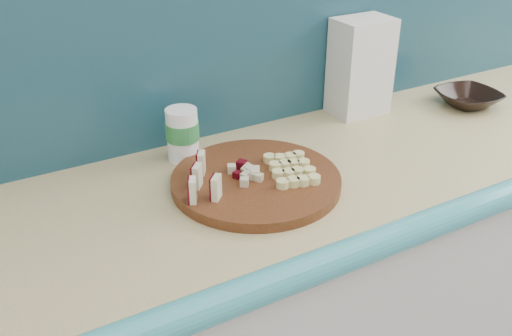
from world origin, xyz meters
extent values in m
cube|color=silver|center=(0.10, 1.50, 0.44)|extent=(2.20, 0.60, 0.88)
cube|color=#D4BE7C|center=(0.10, 1.50, 0.90)|extent=(2.20, 0.60, 0.03)
cube|color=teal|center=(0.10, 1.20, 0.90)|extent=(2.20, 0.06, 0.03)
cube|color=teal|center=(0.10, 1.79, 1.16)|extent=(2.20, 0.02, 0.50)
cylinder|color=#42210E|center=(-0.33, 1.50, 0.92)|extent=(0.46, 0.46, 0.02)
cube|color=beige|center=(-0.49, 1.47, 0.96)|extent=(0.02, 0.03, 0.05)
cube|color=#46050E|center=(-0.50, 1.47, 0.96)|extent=(0.01, 0.03, 0.05)
cube|color=beige|center=(-0.46, 1.52, 0.96)|extent=(0.02, 0.03, 0.05)
cube|color=#46050E|center=(-0.47, 1.52, 0.96)|extent=(0.01, 0.03, 0.05)
cube|color=beige|center=(-0.43, 1.57, 0.96)|extent=(0.02, 0.03, 0.05)
cube|color=#46050E|center=(-0.44, 1.57, 0.96)|extent=(0.01, 0.03, 0.05)
cube|color=beige|center=(-0.45, 1.46, 0.96)|extent=(0.02, 0.03, 0.05)
cube|color=#46050E|center=(-0.46, 1.46, 0.96)|extent=(0.01, 0.03, 0.05)
cube|color=beige|center=(-0.35, 1.50, 0.94)|extent=(0.02, 0.02, 0.02)
cube|color=beige|center=(-0.34, 1.51, 0.94)|extent=(0.02, 0.02, 0.02)
cube|color=#46050E|center=(-0.34, 1.52, 0.94)|extent=(0.02, 0.02, 0.02)
cube|color=beige|center=(-0.35, 1.51, 0.94)|extent=(0.02, 0.02, 0.02)
cube|color=beige|center=(-0.35, 1.52, 0.94)|extent=(0.02, 0.02, 0.02)
cube|color=beige|center=(-0.36, 1.53, 0.94)|extent=(0.02, 0.02, 0.02)
cube|color=beige|center=(-0.36, 1.51, 0.94)|extent=(0.02, 0.02, 0.02)
cube|color=beige|center=(-0.37, 1.51, 0.94)|extent=(0.02, 0.02, 0.02)
cube|color=#46050E|center=(-0.38, 1.50, 0.94)|extent=(0.02, 0.02, 0.02)
cube|color=beige|center=(-0.37, 1.50, 0.94)|extent=(0.02, 0.02, 0.02)
cube|color=beige|center=(-0.37, 1.49, 0.94)|extent=(0.02, 0.02, 0.02)
cube|color=beige|center=(-0.36, 1.50, 0.94)|extent=(0.02, 0.02, 0.02)
cube|color=beige|center=(-0.35, 1.49, 0.94)|extent=(0.02, 0.02, 0.02)
cube|color=beige|center=(-0.34, 1.49, 0.94)|extent=(0.02, 0.02, 0.02)
cylinder|color=#E5DE8C|center=(-0.31, 1.43, 0.94)|extent=(0.03, 0.03, 0.02)
cylinder|color=#E5DE8C|center=(-0.29, 1.42, 0.94)|extent=(0.03, 0.03, 0.02)
cylinder|color=#E5DE8C|center=(-0.27, 1.42, 0.94)|extent=(0.03, 0.03, 0.02)
cylinder|color=#E5DE8C|center=(-0.24, 1.41, 0.94)|extent=(0.03, 0.03, 0.02)
cylinder|color=#E5DE8C|center=(-0.30, 1.47, 0.94)|extent=(0.03, 0.03, 0.02)
cylinder|color=#E5DE8C|center=(-0.28, 1.46, 0.94)|extent=(0.03, 0.03, 0.02)
cylinder|color=#E5DE8C|center=(-0.25, 1.45, 0.94)|extent=(0.03, 0.03, 0.02)
cylinder|color=#E5DE8C|center=(-0.23, 1.45, 0.94)|extent=(0.03, 0.03, 0.02)
cylinder|color=#E5DE8C|center=(-0.29, 1.50, 0.94)|extent=(0.03, 0.03, 0.02)
cylinder|color=#E5DE8C|center=(-0.26, 1.49, 0.94)|extent=(0.03, 0.03, 0.02)
cylinder|color=#E5DE8C|center=(-0.24, 1.49, 0.94)|extent=(0.03, 0.03, 0.02)
cylinder|color=#E5DE8C|center=(-0.22, 1.48, 0.94)|extent=(0.03, 0.03, 0.02)
cylinder|color=#E5DE8C|center=(-0.27, 1.54, 0.94)|extent=(0.03, 0.03, 0.02)
cylinder|color=#E5DE8C|center=(-0.25, 1.53, 0.94)|extent=(0.03, 0.03, 0.02)
cylinder|color=#E5DE8C|center=(-0.23, 1.52, 0.94)|extent=(0.03, 0.03, 0.02)
cylinder|color=#E5DE8C|center=(-0.21, 1.52, 0.94)|extent=(0.03, 0.03, 0.02)
imported|color=black|center=(0.42, 1.60, 0.93)|extent=(0.19, 0.19, 0.04)
cube|color=white|center=(0.11, 1.72, 1.04)|extent=(0.15, 0.11, 0.26)
cylinder|color=white|center=(-0.42, 1.69, 0.97)|extent=(0.07, 0.07, 0.13)
cylinder|color=#318844|center=(-0.42, 1.69, 0.98)|extent=(0.08, 0.08, 0.04)
cube|color=gold|center=(-0.43, 1.56, 0.91)|extent=(0.06, 0.15, 0.01)
cube|color=gold|center=(-0.38, 1.58, 0.91)|extent=(0.09, 0.15, 0.01)
cube|color=gold|center=(-0.33, 1.55, 0.91)|extent=(0.14, 0.11, 0.01)
camera|label=1|loc=(-0.86, 0.57, 1.54)|focal=40.00mm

